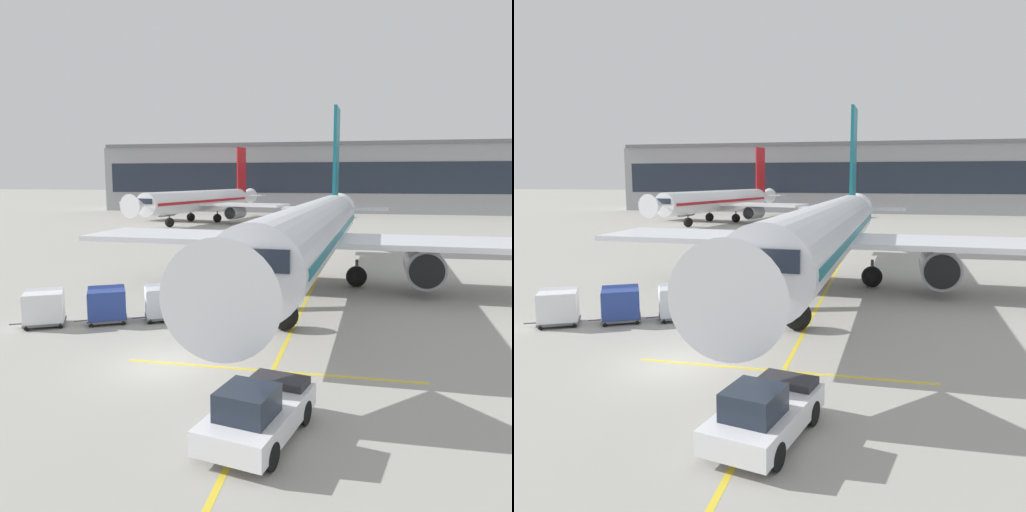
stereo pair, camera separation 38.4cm
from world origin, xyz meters
The scene contains 18 objects.
ground_plane centered at (0.00, 0.00, 0.00)m, with size 600.00×600.00×0.00m, color #9E9B93.
parked_airplane centered at (4.53, 16.27, 3.83)m, with size 32.53×42.90×14.45m.
belt_loader centered at (-0.01, 9.27, 0.88)m, with size 5.22×3.57×3.15m.
baggage_cart_lead centered at (-2.46, 6.35, 1.00)m, with size 2.78×2.35×1.91m.
baggage_cart_second centered at (-5.17, 5.17, 1.00)m, with size 2.78×2.35×1.91m.
baggage_cart_third centered at (-8.04, 3.95, 1.00)m, with size 2.78×2.35×1.91m.
pushback_tug centered at (5.08, -5.17, 0.83)m, with size 2.98×4.74×1.83m.
ground_crew_by_loader centered at (-0.50, 8.60, 1.00)m, with size 0.43×0.46×1.74m.
ground_crew_by_carts centered at (-2.95, 8.48, 1.00)m, with size 0.57×0.27×1.74m.
ground_crew_marshaller centered at (-2.52, 7.60, 1.00)m, with size 0.38×0.53×1.74m.
ground_crew_wingwalker centered at (-2.09, 5.74, 1.00)m, with size 0.41×0.49×1.74m.
safety_cone_engine_keepout centered at (-1.43, 13.67, 0.37)m, with size 0.67×0.67×0.75m.
safety_cone_wingtip centered at (-2.73, 16.47, 0.32)m, with size 0.57×0.57×0.65m.
safety_cone_nose_mark centered at (-1.82, 12.23, 0.38)m, with size 0.70×0.70×0.79m.
apron_guidance_line_lead_in centered at (4.58, 15.53, 0.00)m, with size 0.20×110.00×0.01m.
apron_guidance_line_stop_bar centered at (4.50, 0.14, 0.00)m, with size 12.00×0.20×0.01m.
terminal_building centered at (9.10, 101.45, 7.63)m, with size 122.30×17.25×15.36m.
distant_airplane centered at (-19.55, 65.85, 3.64)m, with size 31.12×39.63×13.64m.
Camera 2 is at (8.27, -18.68, 7.53)m, focal length 35.77 mm.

